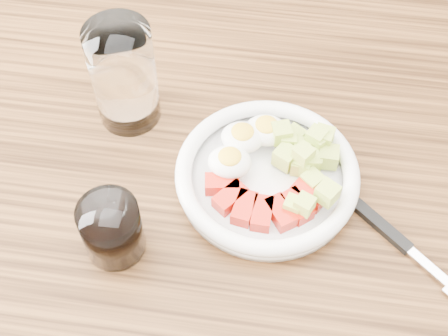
{
  "coord_description": "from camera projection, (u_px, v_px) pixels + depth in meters",
  "views": [
    {
      "loc": [
        0.05,
        -0.43,
        1.45
      ],
      "look_at": [
        -0.01,
        0.01,
        0.8
      ],
      "focal_mm": 50.0,
      "sensor_mm": 36.0,
      "label": 1
    }
  ],
  "objects": [
    {
      "name": "coffee_glass",
      "position": [
        112.0,
        229.0,
        0.73
      ],
      "size": [
        0.07,
        0.07,
        0.08
      ],
      "color": "white",
      "rests_on": "dining_table"
    },
    {
      "name": "fork",
      "position": [
        394.0,
        237.0,
        0.76
      ],
      "size": [
        0.18,
        0.16,
        0.01
      ],
      "color": "black",
      "rests_on": "dining_table"
    },
    {
      "name": "bowl",
      "position": [
        268.0,
        172.0,
        0.8
      ],
      "size": [
        0.24,
        0.24,
        0.06
      ],
      "color": "white",
      "rests_on": "dining_table"
    },
    {
      "name": "dining_table",
      "position": [
        230.0,
        226.0,
        0.89
      ],
      "size": [
        1.5,
        0.9,
        0.77
      ],
      "color": "brown",
      "rests_on": "ground"
    },
    {
      "name": "water_glass",
      "position": [
        124.0,
        76.0,
        0.82
      ],
      "size": [
        0.09,
        0.09,
        0.15
      ],
      "primitive_type": "cylinder",
      "color": "white",
      "rests_on": "dining_table"
    }
  ]
}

